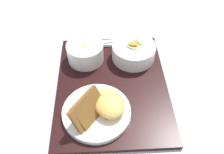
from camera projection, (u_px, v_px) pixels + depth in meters
ground_plane at (112, 87)px, 0.69m from camera, size 4.00×4.00×0.00m
serving_tray at (112, 85)px, 0.69m from camera, size 0.44×0.37×0.01m
bowl_salad at (134, 51)px, 0.74m from camera, size 0.13×0.13×0.06m
bowl_soup at (85, 51)px, 0.73m from camera, size 0.11×0.11×0.06m
plate_main at (99, 109)px, 0.60m from camera, size 0.18×0.18×0.09m
knife at (115, 42)px, 0.80m from camera, size 0.05×0.19×0.01m
spoon at (122, 45)px, 0.79m from camera, size 0.04×0.16×0.01m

